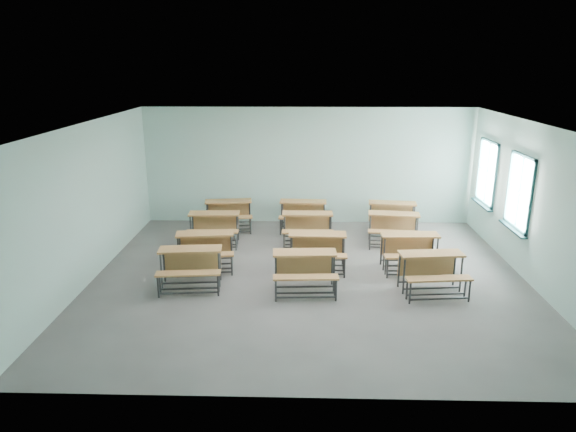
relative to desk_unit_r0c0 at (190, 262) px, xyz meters
The scene contains 13 objects.
room 2.73m from the desk_unit_r0c0, 11.61° to the left, with size 9.04×8.04×3.24m.
desk_unit_r0c0 is the anchor object (origin of this frame).
desk_unit_r0c1 2.29m from the desk_unit_r0c0, ahead, with size 1.28×0.89×0.78m.
desk_unit_r0c2 4.77m from the desk_unit_r0c0, ahead, with size 1.32×0.96×0.78m.
desk_unit_r1c0 0.99m from the desk_unit_r0c0, 83.25° to the left, with size 1.34×0.99×0.78m.
desk_unit_r1c1 2.75m from the desk_unit_r0c0, 21.57° to the left, with size 1.26×0.86×0.78m.
desk_unit_r1c2 4.68m from the desk_unit_r0c0, 12.65° to the left, with size 1.27×0.87×0.78m.
desk_unit_r2c0 2.54m from the desk_unit_r0c0, 88.86° to the left, with size 1.28×0.89×0.78m.
desk_unit_r2c1 3.51m from the desk_unit_r0c0, 47.68° to the left, with size 1.26×0.85×0.78m.
desk_unit_r2c2 5.19m from the desk_unit_r0c0, 30.36° to the left, with size 1.33×0.96×0.78m.
desk_unit_r3c0 3.73m from the desk_unit_r0c0, 86.15° to the left, with size 1.34×0.99×0.78m.
desk_unit_r3c1 4.36m from the desk_unit_r0c0, 58.96° to the left, with size 1.27×0.88×0.78m.
desk_unit_r3c2 5.88m from the desk_unit_r0c0, 38.35° to the left, with size 1.32×0.96×0.78m.
Camera 1 is at (-0.16, -9.93, 4.34)m, focal length 32.00 mm.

